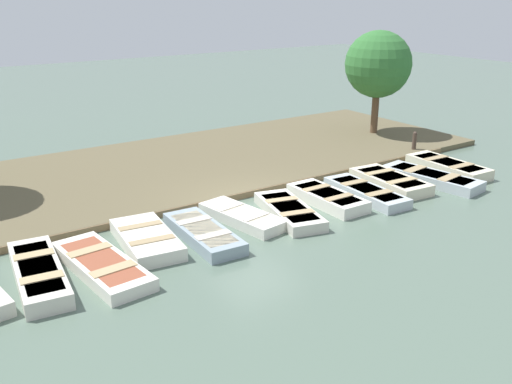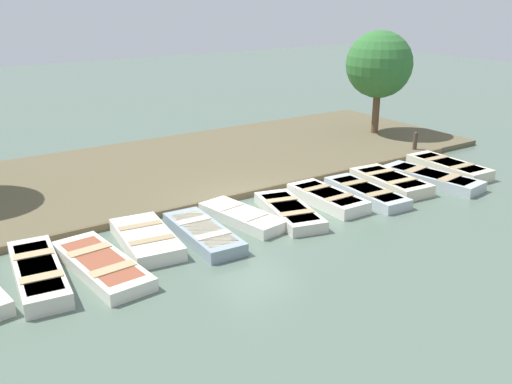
# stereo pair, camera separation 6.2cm
# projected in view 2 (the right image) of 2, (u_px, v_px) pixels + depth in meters

# --- Properties ---
(ground_plane) EXTENTS (80.00, 80.00, 0.00)m
(ground_plane) POSITION_uv_depth(u_px,v_px,m) (255.00, 209.00, 17.17)
(ground_plane) COLOR #566B5B
(shore_bank) EXTENTS (8.00, 24.00, 0.21)m
(shore_bank) POSITION_uv_depth(u_px,v_px,m) (179.00, 166.00, 21.05)
(shore_bank) COLOR brown
(shore_bank) RESTS_ON ground_plane
(dock_walkway) EXTENTS (1.20, 19.48, 0.20)m
(dock_walkway) POSITION_uv_depth(u_px,v_px,m) (228.00, 192.00, 18.35)
(dock_walkway) COLOR brown
(dock_walkway) RESTS_ON ground_plane
(rowboat_1) EXTENTS (3.44, 1.34, 0.41)m
(rowboat_1) POSITION_uv_depth(u_px,v_px,m) (38.00, 273.00, 12.89)
(rowboat_1) COLOR beige
(rowboat_1) RESTS_ON ground_plane
(rowboat_2) EXTENTS (3.45, 1.44, 0.33)m
(rowboat_2) POSITION_uv_depth(u_px,v_px,m) (101.00, 265.00, 13.35)
(rowboat_2) COLOR silver
(rowboat_2) RESTS_ON ground_plane
(rowboat_3) EXTENTS (2.84, 1.56, 0.38)m
(rowboat_3) POSITION_uv_depth(u_px,v_px,m) (146.00, 239.00, 14.68)
(rowboat_3) COLOR silver
(rowboat_3) RESTS_ON ground_plane
(rowboat_4) EXTENTS (3.06, 1.19, 0.35)m
(rowboat_4) POSITION_uv_depth(u_px,v_px,m) (203.00, 233.00, 15.07)
(rowboat_4) COLOR #8C9EA8
(rowboat_4) RESTS_ON ground_plane
(rowboat_5) EXTENTS (2.89, 1.41, 0.34)m
(rowboat_5) POSITION_uv_depth(u_px,v_px,m) (242.00, 216.00, 16.20)
(rowboat_5) COLOR silver
(rowboat_5) RESTS_ON ground_plane
(rowboat_6) EXTENTS (3.13, 1.73, 0.35)m
(rowboat_6) POSITION_uv_depth(u_px,v_px,m) (289.00, 211.00, 16.57)
(rowboat_6) COLOR beige
(rowboat_6) RESTS_ON ground_plane
(rowboat_7) EXTENTS (2.74, 1.08, 0.39)m
(rowboat_7) POSITION_uv_depth(u_px,v_px,m) (327.00, 198.00, 17.55)
(rowboat_7) COLOR silver
(rowboat_7) RESTS_ON ground_plane
(rowboat_8) EXTENTS (3.17, 1.19, 0.34)m
(rowboat_8) POSITION_uv_depth(u_px,v_px,m) (366.00, 192.00, 18.10)
(rowboat_8) COLOR #B2BCC1
(rowboat_8) RESTS_ON ground_plane
(rowboat_9) EXTENTS (2.93, 1.47, 0.40)m
(rowboat_9) POSITION_uv_depth(u_px,v_px,m) (390.00, 182.00, 19.03)
(rowboat_9) COLOR beige
(rowboat_9) RESTS_ON ground_plane
(rowboat_10) EXTENTS (3.53, 1.58, 0.37)m
(rowboat_10) POSITION_uv_depth(u_px,v_px,m) (432.00, 178.00, 19.44)
(rowboat_10) COLOR #B2BCC1
(rowboat_10) RESTS_ON ground_plane
(rowboat_11) EXTENTS (3.10, 1.25, 0.42)m
(rowboat_11) POSITION_uv_depth(u_px,v_px,m) (449.00, 167.00, 20.56)
(rowboat_11) COLOR beige
(rowboat_11) RESTS_ON ground_plane
(mooring_post_far) EXTENTS (0.17, 0.17, 0.93)m
(mooring_post_far) POSITION_uv_depth(u_px,v_px,m) (415.00, 143.00, 22.75)
(mooring_post_far) COLOR #47382D
(mooring_post_far) RESTS_ON ground_plane
(park_tree_left) EXTENTS (2.87, 2.87, 4.65)m
(park_tree_left) POSITION_uv_depth(u_px,v_px,m) (379.00, 65.00, 24.52)
(park_tree_left) COLOR brown
(park_tree_left) RESTS_ON ground_plane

